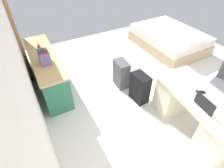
# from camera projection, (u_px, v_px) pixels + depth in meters

# --- Properties ---
(ground_plane) EXTENTS (5.61, 5.61, 0.00)m
(ground_plane) POSITION_uv_depth(u_px,v_px,m) (152.00, 84.00, 3.85)
(ground_plane) COLOR silver
(wall_back) EXTENTS (4.57, 0.10, 2.62)m
(wall_back) POSITION_uv_depth(u_px,v_px,m) (17.00, 62.00, 2.16)
(wall_back) COLOR silver
(wall_back) RESTS_ON ground_plane
(door_wooden) EXTENTS (0.88, 0.05, 2.04)m
(door_wooden) POSITION_uv_depth(u_px,v_px,m) (16.00, 30.00, 3.53)
(door_wooden) COLOR #936038
(door_wooden) RESTS_ON ground_plane
(desk) EXTENTS (1.50, 0.80, 0.73)m
(desk) POSITION_uv_depth(u_px,v_px,m) (195.00, 113.00, 2.75)
(desk) COLOR beige
(desk) RESTS_ON ground_plane
(office_chair) EXTENTS (0.55, 0.55, 0.94)m
(office_chair) POSITION_uv_depth(u_px,v_px,m) (224.00, 89.00, 3.12)
(office_chair) COLOR black
(office_chair) RESTS_ON ground_plane
(credenza) EXTENTS (1.80, 0.48, 0.74)m
(credenza) POSITION_uv_depth(u_px,v_px,m) (47.00, 71.00, 3.58)
(credenza) COLOR #2D7056
(credenza) RESTS_ON ground_plane
(bed) EXTENTS (1.93, 1.44, 0.58)m
(bed) POSITION_uv_depth(u_px,v_px,m) (169.00, 39.00, 4.91)
(bed) COLOR tan
(bed) RESTS_ON ground_plane
(suitcase_black) EXTENTS (0.37, 0.24, 0.59)m
(suitcase_black) POSITION_uv_depth(u_px,v_px,m) (140.00, 88.00, 3.32)
(suitcase_black) COLOR black
(suitcase_black) RESTS_ON ground_plane
(suitcase_spare_grey) EXTENTS (0.37, 0.24, 0.57)m
(suitcase_spare_grey) POSITION_uv_depth(u_px,v_px,m) (121.00, 74.00, 3.66)
(suitcase_spare_grey) COLOR #4C4C51
(suitcase_spare_grey) RESTS_ON ground_plane
(laptop) EXTENTS (0.33, 0.25, 0.21)m
(laptop) POSITION_uv_depth(u_px,v_px,m) (207.00, 106.00, 2.34)
(laptop) COLOR silver
(laptop) RESTS_ON desk
(computer_mouse) EXTENTS (0.07, 0.11, 0.03)m
(computer_mouse) POSITION_uv_depth(u_px,v_px,m) (194.00, 94.00, 2.56)
(computer_mouse) COLOR white
(computer_mouse) RESTS_ON desk
(cell_phone_by_mouse) EXTENTS (0.13, 0.15, 0.01)m
(cell_phone_by_mouse) POSITION_uv_depth(u_px,v_px,m) (201.00, 92.00, 2.60)
(cell_phone_by_mouse) COLOR black
(cell_phone_by_mouse) RESTS_ON desk
(book_row) EXTENTS (0.27, 0.17, 0.23)m
(book_row) POSITION_uv_depth(u_px,v_px,m) (44.00, 57.00, 3.09)
(book_row) COLOR slate
(book_row) RESTS_ON credenza
(figurine_small) EXTENTS (0.08, 0.08, 0.11)m
(figurine_small) POSITION_uv_depth(u_px,v_px,m) (38.00, 45.00, 3.52)
(figurine_small) COLOR red
(figurine_small) RESTS_ON credenza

